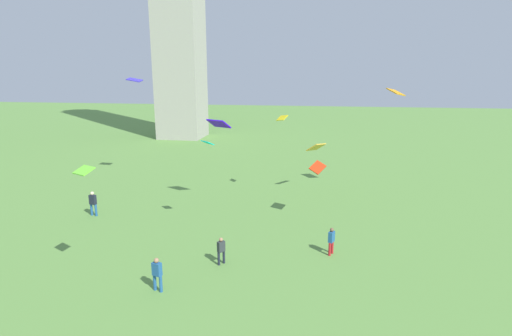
% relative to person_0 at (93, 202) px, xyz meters
% --- Properties ---
extents(person_0, '(0.56, 0.36, 1.83)m').
position_rel_person_0_xyz_m(person_0, '(0.00, 0.00, 0.00)').
color(person_0, '#235693').
rests_on(person_0, ground_plane).
extents(person_1, '(0.40, 0.49, 1.63)m').
position_rel_person_0_xyz_m(person_1, '(16.97, -3.75, -0.11)').
color(person_1, red).
rests_on(person_1, ground_plane).
extents(person_2, '(0.43, 0.46, 1.55)m').
position_rel_person_0_xyz_m(person_2, '(11.03, -5.91, -0.16)').
color(person_2, '#1E2333').
rests_on(person_2, ground_plane).
extents(person_3, '(0.51, 0.39, 1.71)m').
position_rel_person_0_xyz_m(person_3, '(8.69, -9.08, -0.07)').
color(person_3, '#235693').
rests_on(person_3, ground_plane).
extents(kite_flying_0, '(1.45, 1.65, 0.61)m').
position_rel_person_0_xyz_m(kite_flying_0, '(21.91, 8.14, 7.65)').
color(kite_flying_0, orange).
extents(kite_flying_1, '(1.70, 1.86, 0.84)m').
position_rel_person_0_xyz_m(kite_flying_1, '(15.84, 8.45, 2.97)').
color(kite_flying_1, gold).
extents(kite_flying_2, '(0.94, 0.91, 0.30)m').
position_rel_person_0_xyz_m(kite_flying_2, '(9.15, -1.46, 4.89)').
color(kite_flying_2, '#06D2C4').
extents(kite_flying_3, '(1.00, 1.05, 0.52)m').
position_rel_person_0_xyz_m(kite_flying_3, '(13.07, 6.62, 5.61)').
color(kite_flying_3, yellow).
extents(kite_flying_4, '(1.14, 1.01, 0.34)m').
position_rel_person_0_xyz_m(kite_flying_4, '(5.61, -9.35, 4.89)').
color(kite_flying_4, '#6FDD34').
extents(kite_flying_5, '(1.90, 1.63, 0.68)m').
position_rel_person_0_xyz_m(kite_flying_5, '(8.68, 3.31, 5.47)').
color(kite_flying_5, '#340AD8').
extents(kite_flying_6, '(1.23, 1.18, 0.80)m').
position_rel_person_0_xyz_m(kite_flying_6, '(16.04, 1.65, 2.82)').
color(kite_flying_6, red).
extents(kite_flying_7, '(1.27, 0.92, 0.43)m').
position_rel_person_0_xyz_m(kite_flying_7, '(-0.61, 9.37, 8.49)').
color(kite_flying_7, '#3A2FCC').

